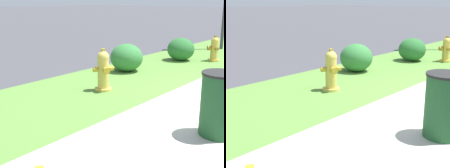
{
  "view_description": "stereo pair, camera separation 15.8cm",
  "coord_description": "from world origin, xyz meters",
  "views": [
    {
      "loc": [
        -5.51,
        -1.7,
        1.69
      ],
      "look_at": [
        -1.92,
        1.32,
        0.4
      ],
      "focal_mm": 50.0,
      "sensor_mm": 36.0,
      "label": 1
    },
    {
      "loc": [
        -5.4,
        -1.82,
        1.69
      ],
      "look_at": [
        -1.92,
        1.32,
        0.4
      ],
      "focal_mm": 50.0,
      "sensor_mm": 36.0,
      "label": 2
    }
  ],
  "objects": [
    {
      "name": "fire_hydrant_at_driveway",
      "position": [
        2.89,
        1.65,
        0.34
      ],
      "size": [
        0.35,
        0.35,
        0.71
      ],
      "rotation": [
        0.0,
        0.0,
        0.79
      ],
      "color": "gold",
      "rests_on": "ground"
    },
    {
      "name": "fire_hydrant_near_corner",
      "position": [
        -1.25,
        2.09,
        0.39
      ],
      "size": [
        0.39,
        0.38,
        0.8
      ],
      "rotation": [
        0.0,
        0.0,
        2.65
      ],
      "color": "gold",
      "rests_on": "ground"
    },
    {
      "name": "trash_bin",
      "position": [
        -1.83,
        -0.37,
        0.41
      ],
      "size": [
        0.51,
        0.51,
        0.82
      ],
      "color": "#1E5128",
      "rests_on": "ground"
    },
    {
      "name": "shrub_bush_far_verge",
      "position": [
        0.33,
        2.75,
        0.33
      ],
      "size": [
        0.78,
        0.78,
        0.66
      ],
      "color": "#337538",
      "rests_on": "ground"
    },
    {
      "name": "shrub_bush_near_lamp",
      "position": [
        2.38,
        2.41,
        0.32
      ],
      "size": [
        0.75,
        0.75,
        0.64
      ],
      "color": "#28662D",
      "rests_on": "ground"
    },
    {
      "name": "grass_verge",
      "position": [
        0.0,
        2.33,
        0.0
      ],
      "size": [
        18.0,
        2.56,
        0.01
      ],
      "primitive_type": "cube",
      "color": "#568438",
      "rests_on": "ground"
    }
  ]
}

